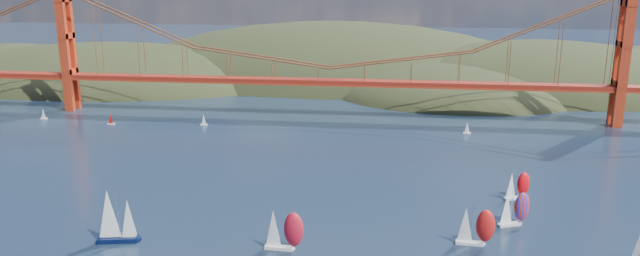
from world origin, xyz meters
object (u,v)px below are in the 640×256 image
(sloop_navy, at_px, (115,217))
(racer_3, at_px, (517,185))
(racer_1, at_px, (475,226))
(racer_rwb, at_px, (514,208))
(racer_0, at_px, (283,230))

(sloop_navy, relative_size, racer_3, 1.67)
(racer_1, xyz_separation_m, racer_rwb, (11.30, 13.09, -0.22))
(racer_1, distance_m, racer_3, 35.96)
(racer_rwb, bearing_deg, sloop_navy, 170.16)
(racer_0, bearing_deg, racer_rwb, 24.32)
(racer_0, xyz_separation_m, racer_3, (60.36, 40.82, -0.92))
(racer_3, distance_m, racer_rwb, 19.83)
(racer_1, height_order, racer_rwb, racer_1)
(racer_1, height_order, racer_3, racer_1)
(sloop_navy, xyz_separation_m, racer_rwb, (97.16, 22.26, -1.88))
(racer_0, relative_size, racer_rwb, 1.10)
(sloop_navy, height_order, racer_0, sloop_navy)
(racer_3, bearing_deg, racer_0, -169.34)
(sloop_navy, relative_size, racer_1, 1.43)
(sloop_navy, height_order, racer_3, sloop_navy)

